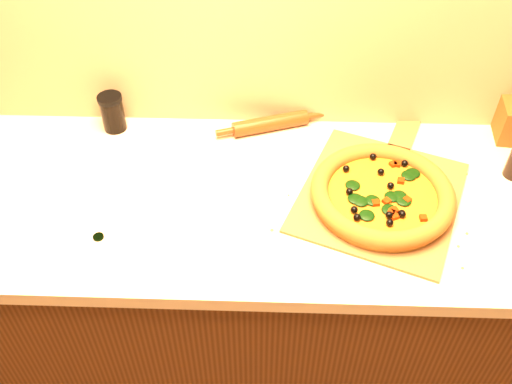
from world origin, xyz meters
The scene contains 7 objects.
cabinet centered at (0.00, 1.43, 0.43)m, with size 2.80×0.65×0.86m, color #44240E.
countertop centered at (0.00, 1.43, 0.88)m, with size 2.84×0.68×0.04m, color beige.
pizza_peel centered at (0.37, 1.44, 0.90)m, with size 0.53×0.64×0.01m.
pizza centered at (0.36, 1.40, 0.93)m, with size 0.37×0.37×0.05m.
bottle_cap centered at (-0.36, 1.26, 0.90)m, with size 0.03×0.03×0.01m, color black.
rolling_pin centered at (0.06, 1.71, 0.92)m, with size 0.32×0.12×0.05m.
dark_jar centered at (-0.40, 1.70, 0.96)m, with size 0.07×0.07×0.12m.
Camera 1 is at (0.07, 0.35, 1.98)m, focal length 40.00 mm.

